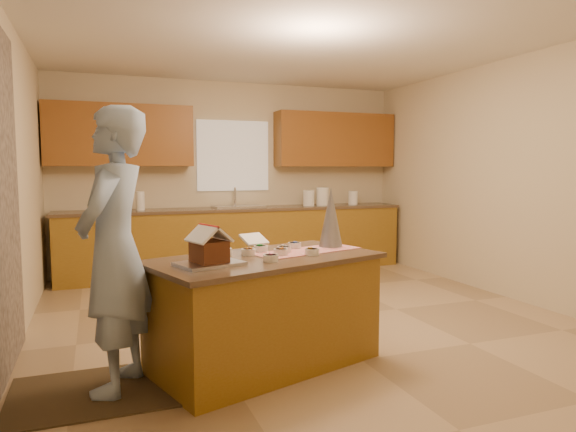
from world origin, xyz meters
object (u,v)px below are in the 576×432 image
object	(u,v)px
island_base	(265,314)
boy	(114,250)
tinsel_tree	(331,217)
gingerbread_house	(209,248)

from	to	relation	value
island_base	boy	size ratio (longest dim) A/B	0.87
boy	island_base	bearing A→B (deg)	117.08
tinsel_tree	gingerbread_house	distance (m)	1.20
island_base	gingerbread_house	distance (m)	0.74
boy	tinsel_tree	bearing A→B (deg)	124.21
gingerbread_house	island_base	bearing A→B (deg)	22.81
boy	gingerbread_house	bearing A→B (deg)	101.43
island_base	gingerbread_house	xyz separation A→B (m)	(-0.45, -0.19, 0.55)
island_base	tinsel_tree	world-z (taller)	tinsel_tree
tinsel_tree	gingerbread_house	world-z (taller)	tinsel_tree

